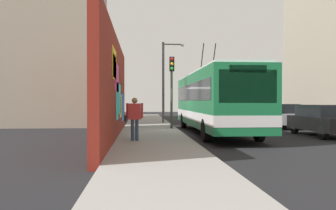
{
  "coord_description": "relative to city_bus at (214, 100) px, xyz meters",
  "views": [
    {
      "loc": [
        -20.08,
        2.18,
        1.75
      ],
      "look_at": [
        -0.08,
        0.65,
        1.55
      ],
      "focal_mm": 38.69,
      "sensor_mm": 36.0,
      "label": 1
    }
  ],
  "objects": [
    {
      "name": "graffiti_wall",
      "position": [
        -3.1,
        5.15,
        0.44
      ],
      "size": [
        14.32,
        0.32,
        4.58
      ],
      "color": "maroon",
      "rests_on": "ground_plane"
    },
    {
      "name": "ground_plane",
      "position": [
        0.72,
        1.8,
        -1.85
      ],
      "size": [
        80.0,
        80.0,
        0.0
      ],
      "primitive_type": "plane",
      "color": "black"
    },
    {
      "name": "parked_car_red",
      "position": [
        9.31,
        -5.2,
        -1.01
      ],
      "size": [
        4.19,
        1.9,
        1.58
      ],
      "color": "#B21E19",
      "rests_on": "ground_plane"
    },
    {
      "name": "building_far_left",
      "position": [
        11.5,
        11.0,
        7.98
      ],
      "size": [
        13.97,
        7.18,
        19.66
      ],
      "color": "#9E937F",
      "rests_on": "ground_plane"
    },
    {
      "name": "parked_car_dark_gray",
      "position": [
        15.02,
        -5.2,
        -1.01
      ],
      "size": [
        4.64,
        1.83,
        1.58
      ],
      "color": "#38383D",
      "rests_on": "ground_plane"
    },
    {
      "name": "sidewalk_slab",
      "position": [
        0.72,
        3.4,
        -1.77
      ],
      "size": [
        48.0,
        3.2,
        0.15
      ],
      "primitive_type": "cube",
      "color": "gray",
      "rests_on": "ground_plane"
    },
    {
      "name": "traffic_light",
      "position": [
        1.73,
        2.15,
        1.14
      ],
      "size": [
        0.49,
        0.28,
        4.22
      ],
      "color": "#2D382D",
      "rests_on": "sidewalk_slab"
    },
    {
      "name": "street_lamp",
      "position": [
        7.93,
        2.05,
        1.81
      ],
      "size": [
        0.44,
        1.69,
        6.07
      ],
      "color": "#4C4C51",
      "rests_on": "sidewalk_slab"
    },
    {
      "name": "city_bus",
      "position": [
        0.0,
        0.0,
        0.0
      ],
      "size": [
        12.5,
        2.62,
        5.11
      ],
      "color": "#19723F",
      "rests_on": "ground_plane"
    },
    {
      "name": "parked_car_silver",
      "position": [
        3.67,
        -5.2,
        -1.02
      ],
      "size": [
        4.11,
        1.8,
        1.58
      ],
      "color": "#B7B7BC",
      "rests_on": "ground_plane"
    },
    {
      "name": "parked_car_black",
      "position": [
        -1.9,
        -5.2,
        -1.01
      ],
      "size": [
        4.66,
        1.95,
        1.58
      ],
      "color": "black",
      "rests_on": "ground_plane"
    },
    {
      "name": "pedestrian_near_wall",
      "position": [
        -4.61,
        4.22,
        -0.66
      ],
      "size": [
        0.23,
        0.77,
        1.75
      ],
      "color": "#2D3F59",
      "rests_on": "sidewalk_slab"
    }
  ]
}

